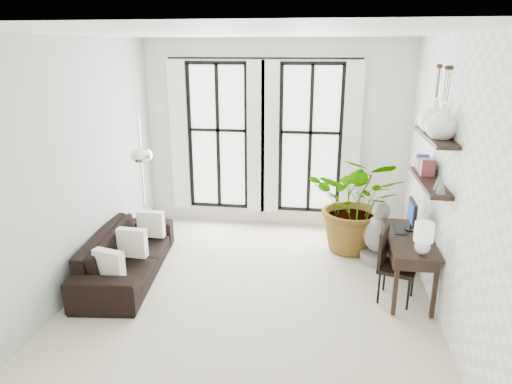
% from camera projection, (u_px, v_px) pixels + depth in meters
% --- Properties ---
extents(floor, '(5.00, 5.00, 0.00)m').
position_uv_depth(floor, '(253.00, 292.00, 5.95)').
color(floor, beige).
rests_on(floor, ground).
extents(ceiling, '(5.00, 5.00, 0.00)m').
position_uv_depth(ceiling, '(252.00, 32.00, 4.98)').
color(ceiling, white).
rests_on(ceiling, wall_back).
extents(wall_left, '(0.00, 5.00, 5.00)m').
position_uv_depth(wall_left, '(78.00, 167.00, 5.78)').
color(wall_left, '#9FB2A5').
rests_on(wall_left, floor).
extents(wall_right, '(0.00, 5.00, 5.00)m').
position_uv_depth(wall_right, '(449.00, 181.00, 5.15)').
color(wall_right, white).
rests_on(wall_right, floor).
extents(wall_back, '(4.50, 0.00, 4.50)m').
position_uv_depth(wall_back, '(275.00, 136.00, 7.82)').
color(wall_back, white).
rests_on(wall_back, floor).
extents(windows, '(3.26, 0.13, 2.65)m').
position_uv_depth(windows, '(263.00, 138.00, 7.80)').
color(windows, white).
rests_on(windows, wall_back).
extents(wall_shelves, '(0.25, 1.30, 0.60)m').
position_uv_depth(wall_shelves, '(431.00, 163.00, 5.46)').
color(wall_shelves, black).
rests_on(wall_shelves, wall_right).
extents(sofa, '(1.09, 2.26, 0.64)m').
position_uv_depth(sofa, '(127.00, 254.00, 6.29)').
color(sofa, black).
rests_on(sofa, floor).
extents(throw_pillows, '(0.40, 1.52, 0.40)m').
position_uv_depth(throw_pillows, '(132.00, 243.00, 6.22)').
color(throw_pillows, white).
rests_on(throw_pillows, sofa).
extents(plant, '(1.66, 1.52, 1.56)m').
position_uv_depth(plant, '(357.00, 203.00, 6.96)').
color(plant, '#2D7228').
rests_on(plant, floor).
extents(desk, '(0.55, 1.29, 1.16)m').
position_uv_depth(desk, '(410.00, 242.00, 5.70)').
color(desk, black).
rests_on(desk, floor).
extents(desk_chair, '(0.55, 0.55, 0.93)m').
position_uv_depth(desk_chair, '(391.00, 260.00, 5.64)').
color(desk_chair, black).
rests_on(desk_chair, floor).
extents(arc_lamp, '(0.72, 1.25, 2.23)m').
position_uv_depth(arc_lamp, '(140.00, 148.00, 6.33)').
color(arc_lamp, silver).
rests_on(arc_lamp, floor).
extents(buddha, '(0.51, 0.51, 0.92)m').
position_uv_depth(buddha, '(379.00, 237.00, 6.68)').
color(buddha, gray).
rests_on(buddha, floor).
extents(vase_a, '(0.37, 0.37, 0.38)m').
position_uv_depth(vase_a, '(442.00, 121.00, 5.02)').
color(vase_a, white).
rests_on(vase_a, shelf_upper).
extents(vase_b, '(0.37, 0.37, 0.38)m').
position_uv_depth(vase_b, '(434.00, 116.00, 5.40)').
color(vase_b, white).
rests_on(vase_b, shelf_upper).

